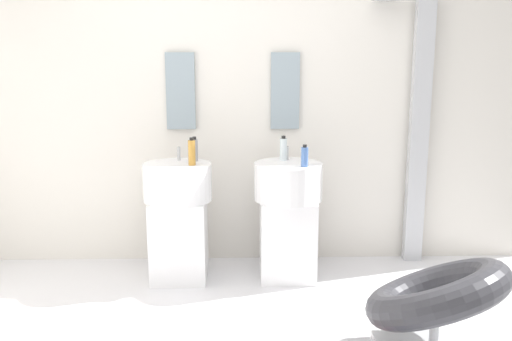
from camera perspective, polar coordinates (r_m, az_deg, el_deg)
The scene contains 11 objects.
rear_partition at distance 4.45m, azimuth -2.31°, elevation 7.35°, with size 4.80×0.10×2.60m, color silver.
pedestal_sink_left at distance 4.18m, azimuth -7.81°, elevation -4.58°, with size 0.49×0.49×0.96m.
pedestal_sink_right at distance 4.17m, azimuth 3.21°, elevation -4.54°, with size 0.49×0.49×0.96m.
vanity_mirror_left at distance 4.40m, azimuth -7.60°, elevation 7.93°, with size 0.22×0.03×0.58m, color #8C9EA8.
vanity_mirror_right at distance 4.39m, azimuth 2.95°, elevation 8.00°, with size 0.22×0.03×0.58m, color #8C9EA8.
shower_column at distance 4.55m, azimuth 15.92°, elevation 4.22°, with size 0.49×0.24×2.05m.
lounge_chair at distance 3.23m, azimuth 17.68°, elevation -12.50°, with size 1.10×1.10×0.65m.
soap_bottle_grey at distance 4.16m, azimuth -6.20°, elevation 2.09°, with size 0.05×0.05×0.18m.
soap_bottle_blue at distance 3.95m, azimuth 4.91°, elevation 1.41°, with size 0.05×0.05×0.16m.
soap_bottle_amber at distance 4.01m, azimuth -6.48°, elevation 1.84°, with size 0.05×0.05×0.20m.
soap_bottle_clear at distance 4.17m, azimuth 2.77°, elevation 2.19°, with size 0.05×0.05×0.18m.
Camera 1 is at (0.06, -2.78, 1.65)m, focal length 39.74 mm.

